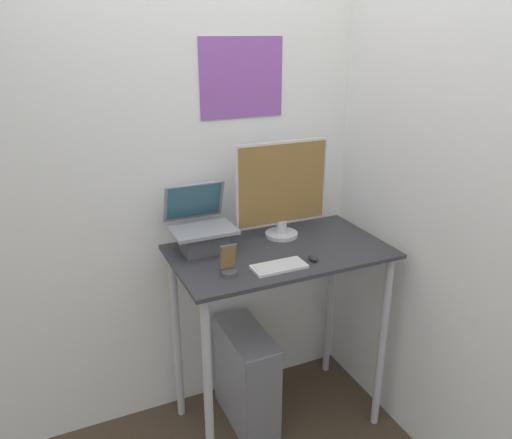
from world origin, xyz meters
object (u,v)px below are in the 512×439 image
Objects in this scene: laptop at (202,233)px; computer_tower at (246,376)px; monitor at (282,191)px; keyboard at (279,266)px; cell_phone at (229,265)px; mouse at (313,258)px.

computer_tower is at bearing -23.39° from laptop.
monitor is 2.03× the size of keyboard.
keyboard is at bearing -53.36° from laptop.
laptop is 0.63× the size of monitor.
laptop is at bearing 156.61° from computer_tower.
laptop reaches higher than computer_tower.
computer_tower is at bearing 51.53° from cell_phone.
laptop is at bearing 142.34° from mouse.
monitor is at bearing 18.84° from computer_tower.
laptop is 2.19× the size of cell_phone.
mouse is at bearing -4.33° from cell_phone.
laptop is 0.43m from keyboard.
laptop is 5.10× the size of mouse.
monitor is 3.49× the size of cell_phone.
monitor is at bearing 35.91° from cell_phone.
computer_tower is at bearing -161.16° from monitor.
laptop is 0.57× the size of computer_tower.
cell_phone reaches higher than mouse.
laptop is at bearing 93.35° from cell_phone.
monitor is at bearing 89.50° from mouse.
keyboard is (-0.18, -0.34, -0.24)m from monitor.
cell_phone is at bearing -128.47° from computer_tower.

